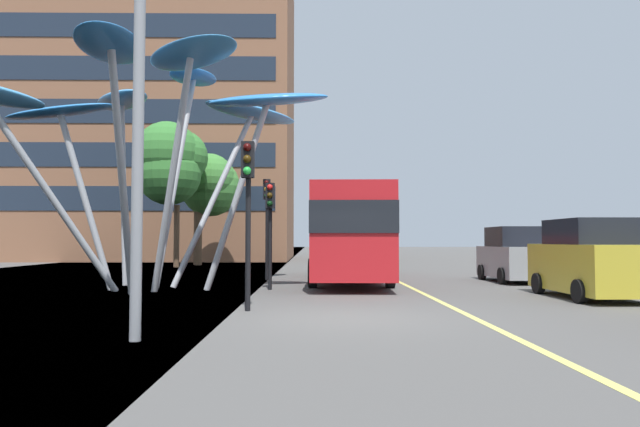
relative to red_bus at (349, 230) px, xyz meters
The scene contains 12 objects.
ground 10.60m from the red_bus, 97.71° to the right, with size 120.00×240.00×0.10m.
red_bus is the anchor object (origin of this frame).
leaf_sculpture 8.22m from the red_bus, 150.95° to the right, with size 11.42×11.31×8.21m.
traffic_light_kerb_near 9.77m from the red_bus, 106.93° to the right, with size 0.28×0.42×3.76m.
traffic_light_kerb_far 4.81m from the red_bus, 124.99° to the right, with size 0.28×0.42×3.38m.
traffic_light_island_mid 3.37m from the red_bus, behind, with size 0.28×0.42×3.97m.
car_parked_mid 9.02m from the red_bus, 46.85° to the right, with size 1.99×4.19×2.15m.
car_parked_far 6.34m from the red_bus, ahead, with size 2.00×3.92×2.07m.
street_lamp 13.88m from the red_bus, 106.62° to the right, with size 1.40×0.44×7.84m.
tree_pavement_near 14.72m from the red_bus, 131.94° to the left, with size 4.05×3.92×8.33m.
tree_pavement_far 16.80m from the red_bus, 119.85° to the left, with size 4.60×4.07×7.54m.
backdrop_building 32.62m from the red_bus, 123.14° to the left, with size 27.32×14.75×24.98m.
Camera 1 is at (-0.65, -11.68, 1.57)m, focal length 32.05 mm.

